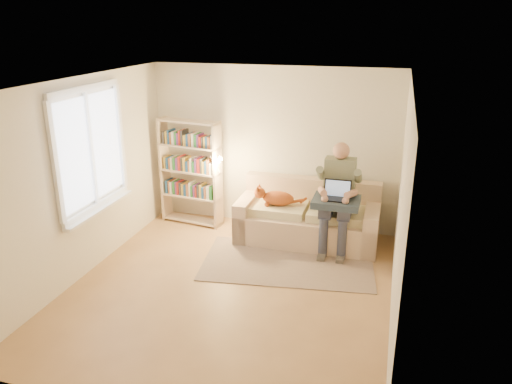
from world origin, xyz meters
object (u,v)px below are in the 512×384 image
(cat, at_px, (274,197))
(laptop, at_px, (340,194))
(sofa, at_px, (308,220))
(person, at_px, (338,192))
(bookshelf, at_px, (191,167))

(cat, bearing_deg, laptop, -9.76)
(sofa, relative_size, person, 1.34)
(sofa, distance_m, person, 0.74)
(laptop, bearing_deg, sofa, 148.12)
(cat, bearing_deg, sofa, 14.76)
(laptop, bearing_deg, person, 108.98)
(person, relative_size, laptop, 4.13)
(laptop, relative_size, bookshelf, 0.22)
(person, height_order, cat, person)
(cat, height_order, bookshelf, bookshelf)
(person, distance_m, laptop, 0.16)
(sofa, xyz_separation_m, bookshelf, (-1.99, 0.15, 0.64))
(sofa, bearing_deg, bookshelf, 175.49)
(cat, distance_m, laptop, 1.06)
(sofa, bearing_deg, laptop, -31.88)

